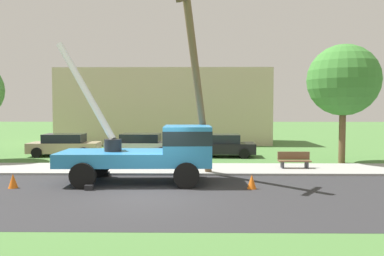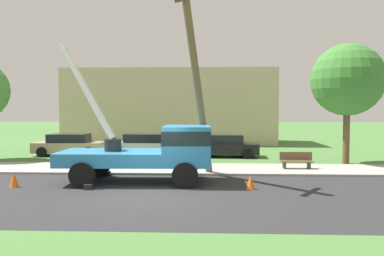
{
  "view_description": "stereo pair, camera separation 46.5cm",
  "coord_description": "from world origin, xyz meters",
  "px_view_note": "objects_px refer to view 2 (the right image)",
  "views": [
    {
      "loc": [
        1.63,
        -13.17,
        3.08
      ],
      "look_at": [
        1.41,
        3.21,
        2.22
      ],
      "focal_mm": 35.41,
      "sensor_mm": 36.0,
      "label": 1
    },
    {
      "loc": [
        2.09,
        -13.15,
        3.08
      ],
      "look_at": [
        1.41,
        3.21,
        2.22
      ],
      "focal_mm": 35.41,
      "sensor_mm": 36.0,
      "label": 2
    }
  ],
  "objects_px": {
    "parked_sedan_silver": "(145,144)",
    "parked_sedan_black": "(223,146)",
    "traffic_cone_behind": "(14,180)",
    "park_bench": "(296,161)",
    "parked_sedan_tan": "(69,145)",
    "roadside_tree_far": "(347,80)",
    "utility_truck": "(156,148)",
    "traffic_cone_ahead": "(250,182)",
    "leaning_utility_pole": "(196,78)"
  },
  "relations": [
    {
      "from": "parked_sedan_tan",
      "to": "park_bench",
      "type": "height_order",
      "value": "parked_sedan_tan"
    },
    {
      "from": "leaning_utility_pole",
      "to": "roadside_tree_far",
      "type": "distance_m",
      "value": 9.59
    },
    {
      "from": "park_bench",
      "to": "roadside_tree_far",
      "type": "relative_size",
      "value": 0.24
    },
    {
      "from": "parked_sedan_tan",
      "to": "parked_sedan_black",
      "type": "xyz_separation_m",
      "value": [
        9.99,
        -0.25,
        0.0
      ]
    },
    {
      "from": "traffic_cone_behind",
      "to": "roadside_tree_far",
      "type": "relative_size",
      "value": 0.08
    },
    {
      "from": "park_bench",
      "to": "parked_sedan_silver",
      "type": "bearing_deg",
      "value": 146.61
    },
    {
      "from": "leaning_utility_pole",
      "to": "traffic_cone_ahead",
      "type": "bearing_deg",
      "value": -41.58
    },
    {
      "from": "parked_sedan_black",
      "to": "roadside_tree_far",
      "type": "relative_size",
      "value": 0.67
    },
    {
      "from": "traffic_cone_behind",
      "to": "park_bench",
      "type": "height_order",
      "value": "park_bench"
    },
    {
      "from": "parked_sedan_black",
      "to": "park_bench",
      "type": "distance_m",
      "value": 6.15
    },
    {
      "from": "leaning_utility_pole",
      "to": "traffic_cone_ahead",
      "type": "distance_m",
      "value": 4.97
    },
    {
      "from": "roadside_tree_far",
      "to": "parked_sedan_black",
      "type": "bearing_deg",
      "value": 158.08
    },
    {
      "from": "parked_sedan_silver",
      "to": "roadside_tree_far",
      "type": "height_order",
      "value": "roadside_tree_far"
    },
    {
      "from": "utility_truck",
      "to": "parked_sedan_tan",
      "type": "distance_m",
      "value": 11.03
    },
    {
      "from": "traffic_cone_behind",
      "to": "parked_sedan_tan",
      "type": "distance_m",
      "value": 9.96
    },
    {
      "from": "leaning_utility_pole",
      "to": "traffic_cone_ahead",
      "type": "height_order",
      "value": "leaning_utility_pole"
    },
    {
      "from": "traffic_cone_behind",
      "to": "roadside_tree_far",
      "type": "distance_m",
      "value": 17.27
    },
    {
      "from": "traffic_cone_ahead",
      "to": "traffic_cone_behind",
      "type": "bearing_deg",
      "value": 179.89
    },
    {
      "from": "parked_sedan_black",
      "to": "roadside_tree_far",
      "type": "height_order",
      "value": "roadside_tree_far"
    },
    {
      "from": "traffic_cone_ahead",
      "to": "park_bench",
      "type": "height_order",
      "value": "park_bench"
    },
    {
      "from": "utility_truck",
      "to": "roadside_tree_far",
      "type": "relative_size",
      "value": 1.03
    },
    {
      "from": "traffic_cone_behind",
      "to": "park_bench",
      "type": "xyz_separation_m",
      "value": [
        11.94,
        4.48,
        0.18
      ]
    },
    {
      "from": "park_bench",
      "to": "leaning_utility_pole",
      "type": "bearing_deg",
      "value": -151.71
    },
    {
      "from": "traffic_cone_behind",
      "to": "parked_sedan_tan",
      "type": "xyz_separation_m",
      "value": [
        -1.45,
        9.84,
        0.43
      ]
    },
    {
      "from": "leaning_utility_pole",
      "to": "park_bench",
      "type": "bearing_deg",
      "value": 28.29
    },
    {
      "from": "leaning_utility_pole",
      "to": "traffic_cone_behind",
      "type": "relative_size",
      "value": 15.26
    },
    {
      "from": "traffic_cone_ahead",
      "to": "parked_sedan_black",
      "type": "bearing_deg",
      "value": 93.85
    },
    {
      "from": "parked_sedan_tan",
      "to": "leaning_utility_pole",
      "type": "bearing_deg",
      "value": -43.14
    },
    {
      "from": "park_bench",
      "to": "roadside_tree_far",
      "type": "bearing_deg",
      "value": 36.35
    },
    {
      "from": "utility_truck",
      "to": "parked_sedan_black",
      "type": "relative_size",
      "value": 1.53
    },
    {
      "from": "leaning_utility_pole",
      "to": "utility_truck",
      "type": "bearing_deg",
      "value": -159.37
    },
    {
      "from": "traffic_cone_ahead",
      "to": "parked_sedan_black",
      "type": "xyz_separation_m",
      "value": [
        -0.65,
        9.61,
        0.43
      ]
    },
    {
      "from": "parked_sedan_tan",
      "to": "parked_sedan_silver",
      "type": "xyz_separation_m",
      "value": [
        4.89,
        0.25,
        0.0
      ]
    },
    {
      "from": "utility_truck",
      "to": "roadside_tree_far",
      "type": "xyz_separation_m",
      "value": [
        9.83,
        5.67,
        3.21
      ]
    },
    {
      "from": "utility_truck",
      "to": "traffic_cone_behind",
      "type": "relative_size",
      "value": 12.18
    },
    {
      "from": "utility_truck",
      "to": "leaning_utility_pole",
      "type": "distance_m",
      "value": 3.46
    },
    {
      "from": "traffic_cone_ahead",
      "to": "traffic_cone_behind",
      "type": "relative_size",
      "value": 1.0
    },
    {
      "from": "utility_truck",
      "to": "parked_sedan_tan",
      "type": "bearing_deg",
      "value": 128.51
    },
    {
      "from": "leaning_utility_pole",
      "to": "parked_sedan_black",
      "type": "relative_size",
      "value": 1.92
    },
    {
      "from": "traffic_cone_behind",
      "to": "parked_sedan_tan",
      "type": "height_order",
      "value": "parked_sedan_tan"
    },
    {
      "from": "traffic_cone_ahead",
      "to": "parked_sedan_tan",
      "type": "bearing_deg",
      "value": 137.17
    },
    {
      "from": "traffic_cone_behind",
      "to": "parked_sedan_silver",
      "type": "xyz_separation_m",
      "value": [
        3.44,
        10.09,
        0.43
      ]
    },
    {
      "from": "leaning_utility_pole",
      "to": "parked_sedan_black",
      "type": "xyz_separation_m",
      "value": [
        1.47,
        7.73,
        -3.66
      ]
    },
    {
      "from": "traffic_cone_ahead",
      "to": "utility_truck",
      "type": "bearing_deg",
      "value": 161.75
    },
    {
      "from": "parked_sedan_black",
      "to": "park_bench",
      "type": "xyz_separation_m",
      "value": [
        3.41,
        -5.11,
        -0.25
      ]
    },
    {
      "from": "traffic_cone_ahead",
      "to": "parked_sedan_black",
      "type": "distance_m",
      "value": 9.64
    },
    {
      "from": "traffic_cone_ahead",
      "to": "parked_sedan_tan",
      "type": "xyz_separation_m",
      "value": [
        -10.64,
        9.86,
        0.43
      ]
    },
    {
      "from": "parked_sedan_tan",
      "to": "traffic_cone_behind",
      "type": "bearing_deg",
      "value": -81.6
    },
    {
      "from": "traffic_cone_ahead",
      "to": "parked_sedan_black",
      "type": "relative_size",
      "value": 0.13
    },
    {
      "from": "parked_sedan_silver",
      "to": "parked_sedan_black",
      "type": "relative_size",
      "value": 1.0
    }
  ]
}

